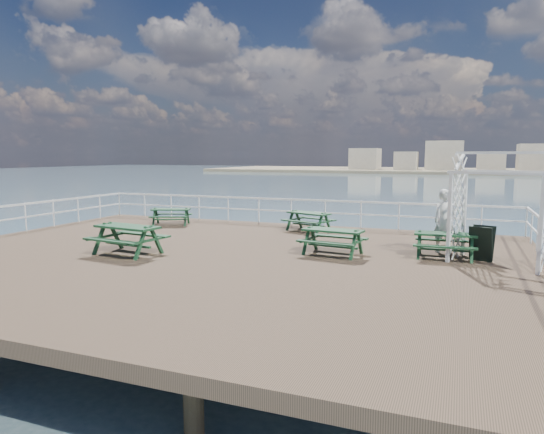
{
  "coord_description": "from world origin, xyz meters",
  "views": [
    {
      "loc": [
        6.6,
        -12.31,
        2.91
      ],
      "look_at": [
        1.49,
        0.81,
        1.1
      ],
      "focal_mm": 32.0,
      "sensor_mm": 36.0,
      "label": 1
    }
  ],
  "objects_px": {
    "picnic_table_a": "(171,213)",
    "picnic_table_e": "(333,236)",
    "person": "(445,221)",
    "picnic_table_c": "(445,240)",
    "trellis_arbor": "(499,215)",
    "picnic_table_b": "(309,217)",
    "picnic_table_d": "(127,233)"
  },
  "relations": [
    {
      "from": "picnic_table_a",
      "to": "picnic_table_e",
      "type": "relative_size",
      "value": 1.01
    },
    {
      "from": "picnic_table_a",
      "to": "person",
      "type": "xyz_separation_m",
      "value": [
        10.86,
        -2.01,
        0.46
      ]
    },
    {
      "from": "picnic_table_c",
      "to": "picnic_table_e",
      "type": "xyz_separation_m",
      "value": [
        -3.09,
        -0.66,
        0.02
      ]
    },
    {
      "from": "picnic_table_c",
      "to": "trellis_arbor",
      "type": "height_order",
      "value": "trellis_arbor"
    },
    {
      "from": "picnic_table_a",
      "to": "picnic_table_b",
      "type": "relative_size",
      "value": 0.95
    },
    {
      "from": "picnic_table_d",
      "to": "trellis_arbor",
      "type": "distance_m",
      "value": 10.41
    },
    {
      "from": "picnic_table_b",
      "to": "picnic_table_c",
      "type": "relative_size",
      "value": 1.19
    },
    {
      "from": "picnic_table_a",
      "to": "picnic_table_c",
      "type": "distance_m",
      "value": 11.28
    },
    {
      "from": "picnic_table_a",
      "to": "picnic_table_d",
      "type": "xyz_separation_m",
      "value": [
        2.16,
        -5.64,
        0.12
      ]
    },
    {
      "from": "person",
      "to": "picnic_table_a",
      "type": "bearing_deg",
      "value": 142.76
    },
    {
      "from": "picnic_table_c",
      "to": "person",
      "type": "height_order",
      "value": "person"
    },
    {
      "from": "picnic_table_d",
      "to": "trellis_arbor",
      "type": "bearing_deg",
      "value": 21.26
    },
    {
      "from": "person",
      "to": "picnic_table_d",
      "type": "bearing_deg",
      "value": 175.87
    },
    {
      "from": "picnic_table_b",
      "to": "person",
      "type": "relative_size",
      "value": 1.06
    },
    {
      "from": "trellis_arbor",
      "to": "picnic_table_e",
      "type": "bearing_deg",
      "value": -157.04
    },
    {
      "from": "picnic_table_e",
      "to": "person",
      "type": "height_order",
      "value": "person"
    },
    {
      "from": "picnic_table_b",
      "to": "picnic_table_e",
      "type": "height_order",
      "value": "picnic_table_e"
    },
    {
      "from": "picnic_table_d",
      "to": "trellis_arbor",
      "type": "height_order",
      "value": "trellis_arbor"
    },
    {
      "from": "picnic_table_b",
      "to": "picnic_table_e",
      "type": "relative_size",
      "value": 1.07
    },
    {
      "from": "person",
      "to": "picnic_table_e",
      "type": "bearing_deg",
      "value": 179.55
    },
    {
      "from": "picnic_table_a",
      "to": "trellis_arbor",
      "type": "distance_m",
      "value": 12.67
    },
    {
      "from": "picnic_table_b",
      "to": "person",
      "type": "height_order",
      "value": "person"
    },
    {
      "from": "picnic_table_a",
      "to": "picnic_table_e",
      "type": "height_order",
      "value": "picnic_table_e"
    },
    {
      "from": "picnic_table_b",
      "to": "picnic_table_c",
      "type": "xyz_separation_m",
      "value": [
        5.05,
        -3.34,
        -0.0
      ]
    },
    {
      "from": "picnic_table_d",
      "to": "picnic_table_a",
      "type": "bearing_deg",
      "value": 118.41
    },
    {
      "from": "person",
      "to": "picnic_table_c",
      "type": "bearing_deg",
      "value": -113.18
    },
    {
      "from": "picnic_table_c",
      "to": "trellis_arbor",
      "type": "distance_m",
      "value": 1.59
    },
    {
      "from": "picnic_table_a",
      "to": "person",
      "type": "relative_size",
      "value": 1.01
    },
    {
      "from": "picnic_table_b",
      "to": "trellis_arbor",
      "type": "relative_size",
      "value": 0.67
    },
    {
      "from": "trellis_arbor",
      "to": "picnic_table_a",
      "type": "bearing_deg",
      "value": -176.09
    },
    {
      "from": "picnic_table_b",
      "to": "trellis_arbor",
      "type": "distance_m",
      "value": 7.4
    },
    {
      "from": "picnic_table_c",
      "to": "person",
      "type": "distance_m",
      "value": 0.95
    }
  ]
}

